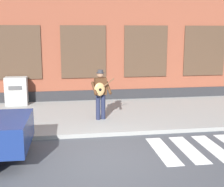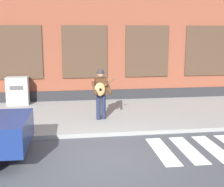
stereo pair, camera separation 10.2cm
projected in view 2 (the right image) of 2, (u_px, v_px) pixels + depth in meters
ground_plane at (100, 159)px, 7.47m from camera, size 160.00×160.00×0.00m
sidewalk at (89, 115)px, 11.18m from camera, size 28.00×4.50×0.12m
building_backdrop at (82, 26)px, 14.67m from camera, size 28.00×4.06×6.56m
busker at (101, 92)px, 10.22m from camera, size 0.75×0.60×1.66m
utility_box at (18, 91)px, 12.43m from camera, size 0.85×0.53×1.12m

